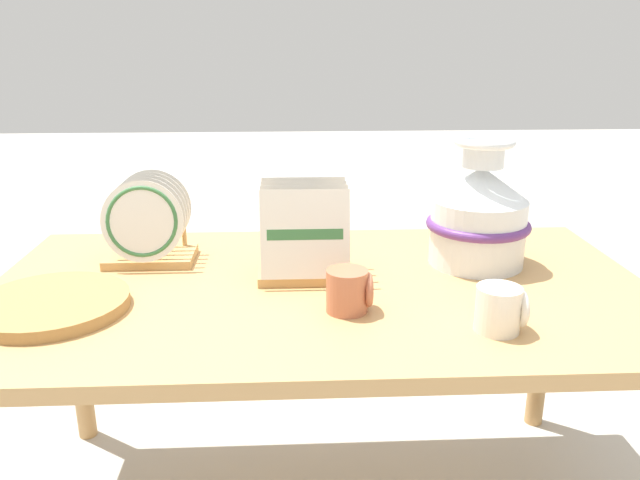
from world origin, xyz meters
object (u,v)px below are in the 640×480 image
(ceramic_vase, at_px, (479,213))
(dish_rack_round_plates, at_px, (148,228))
(dish_rack_square_plates, at_px, (304,244))
(wicker_charger_stack, at_px, (51,304))
(mug_terracotta_glaze, at_px, (349,291))
(mug_cream_glaze, at_px, (500,309))

(ceramic_vase, xyz_separation_m, dish_rack_round_plates, (-0.83, 0.05, -0.04))
(dish_rack_square_plates, height_order, wicker_charger_stack, dish_rack_square_plates)
(dish_rack_square_plates, bearing_deg, mug_terracotta_glaze, -66.60)
(dish_rack_round_plates, height_order, wicker_charger_stack, dish_rack_round_plates)
(mug_terracotta_glaze, bearing_deg, mug_cream_glaze, -20.48)
(dish_rack_round_plates, bearing_deg, mug_cream_glaze, -29.34)
(mug_terracotta_glaze, relative_size, mug_cream_glaze, 1.00)
(dish_rack_square_plates, bearing_deg, mug_cream_glaze, -39.75)
(dish_rack_round_plates, xyz_separation_m, wicker_charger_stack, (-0.15, -0.29, -0.08))
(dish_rack_round_plates, relative_size, mug_cream_glaze, 2.31)
(ceramic_vase, relative_size, wicker_charger_stack, 1.00)
(dish_rack_square_plates, bearing_deg, wicker_charger_stack, -162.29)
(mug_terracotta_glaze, xyz_separation_m, mug_cream_glaze, (0.29, -0.11, 0.00))
(dish_rack_round_plates, distance_m, mug_cream_glaze, 0.88)
(dish_rack_round_plates, height_order, mug_terracotta_glaze, dish_rack_round_plates)
(wicker_charger_stack, distance_m, mug_terracotta_glaze, 0.63)
(wicker_charger_stack, bearing_deg, dish_rack_square_plates, 17.71)
(ceramic_vase, relative_size, mug_cream_glaze, 3.33)
(mug_terracotta_glaze, height_order, mug_cream_glaze, same)
(mug_cream_glaze, bearing_deg, dish_rack_round_plates, 150.66)
(dish_rack_square_plates, xyz_separation_m, wicker_charger_stack, (-0.54, -0.17, -0.07))
(wicker_charger_stack, bearing_deg, ceramic_vase, 13.93)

